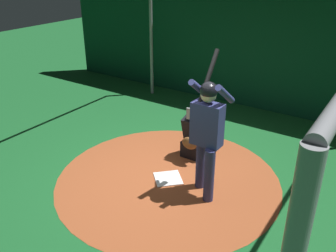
{
  "coord_description": "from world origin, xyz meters",
  "views": [
    {
      "loc": [
        4.14,
        2.75,
        3.29
      ],
      "look_at": [
        0.0,
        0.0,
        0.95
      ],
      "focal_mm": 38.89,
      "sensor_mm": 36.0,
      "label": 1
    }
  ],
  "objects": [
    {
      "name": "ground_plane",
      "position": [
        0.0,
        0.0,
        0.0
      ],
      "size": [
        27.0,
        27.0,
        0.0
      ],
      "primitive_type": "plane",
      "color": "#195B28"
    },
    {
      "name": "back_wall",
      "position": [
        -3.77,
        0.0,
        1.76
      ],
      "size": [
        0.23,
        11.0,
        3.49
      ],
      "color": "#0C3D26",
      "rests_on": "ground"
    },
    {
      "name": "home_plate",
      "position": [
        0.0,
        0.0,
        0.01
      ],
      "size": [
        0.59,
        0.59,
        0.01
      ],
      "primitive_type": "cube",
      "rotation": [
        0.0,
        0.0,
        0.79
      ],
      "color": "white",
      "rests_on": "dirt_circle"
    },
    {
      "name": "cage_frame",
      "position": [
        0.0,
        0.0,
        2.05
      ],
      "size": [
        6.38,
        5.27,
        2.84
      ],
      "color": "gray",
      "rests_on": "ground"
    },
    {
      "name": "catcher",
      "position": [
        -0.88,
        -0.02,
        0.38
      ],
      "size": [
        0.58,
        0.4,
        0.97
      ],
      "color": "black",
      "rests_on": "ground"
    },
    {
      "name": "dirt_circle",
      "position": [
        0.0,
        0.0,
        0.0
      ],
      "size": [
        3.59,
        3.59,
        0.01
      ],
      "primitive_type": "cylinder",
      "color": "#9E4C28",
      "rests_on": "ground"
    },
    {
      "name": "batter",
      "position": [
        -0.0,
        0.66,
        1.08
      ],
      "size": [
        0.68,
        0.49,
        2.11
      ],
      "color": "navy",
      "rests_on": "ground"
    }
  ]
}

